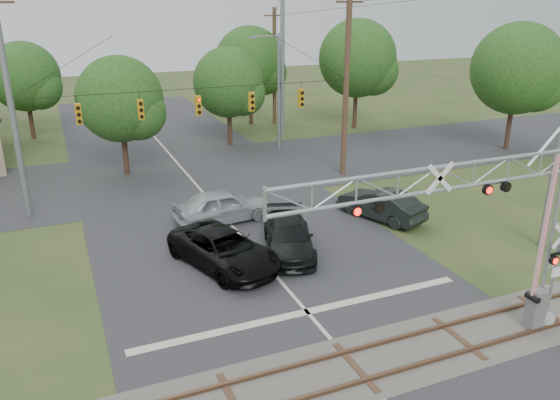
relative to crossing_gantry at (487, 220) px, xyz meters
name	(u,v)px	position (x,y,z in m)	size (l,w,h in m)	color
road_main	(263,262)	(-4.17, 8.36, -4.46)	(14.00, 90.00, 0.02)	#292A2C
road_cross	(187,174)	(-4.17, 22.36, -4.46)	(90.00, 12.00, 0.02)	#292A2C
railroad_track	(355,367)	(-4.17, 0.36, -4.44)	(90.00, 3.20, 0.17)	#45423C
crossing_gantry	(487,220)	(0.00, 0.00, 0.00)	(10.99, 0.92, 7.20)	gray
traffic_signal_span	(214,96)	(-3.23, 18.36, 1.20)	(19.34, 0.36, 11.50)	gray
pickup_black	(224,249)	(-5.84, 8.62, -3.68)	(2.62, 5.68, 1.58)	black
car_dark	(289,237)	(-2.72, 8.86, -3.73)	(2.09, 5.13, 1.49)	black
sedan_silver	(223,206)	(-4.38, 13.51, -3.61)	(2.04, 5.06, 1.72)	#A1A3A8
suv_dark	(381,204)	(3.36, 10.74, -3.69)	(1.66, 4.77, 1.57)	black
streetlight	(277,87)	(3.71, 25.86, 0.33)	(2.29, 0.24, 8.58)	gray
utility_poles	(219,84)	(-2.04, 21.25, 1.44)	(26.07, 30.22, 12.18)	#3E2A1C
treeline	(168,70)	(-3.04, 31.62, 1.24)	(55.30, 26.63, 9.45)	#3A251A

